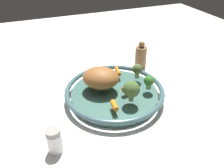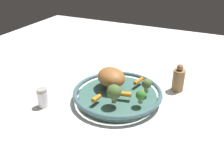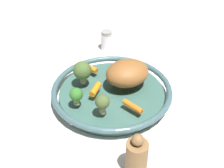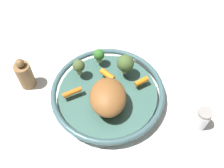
{
  "view_description": "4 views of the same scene",
  "coord_description": "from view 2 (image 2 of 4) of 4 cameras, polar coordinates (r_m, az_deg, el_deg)",
  "views": [
    {
      "loc": [
        0.61,
        -0.25,
        0.5
      ],
      "look_at": [
        0.01,
        -0.01,
        0.07
      ],
      "focal_mm": 36.03,
      "sensor_mm": 36.0,
      "label": 1
    },
    {
      "loc": [
        0.78,
        0.34,
        0.54
      ],
      "look_at": [
        0.03,
        -0.01,
        0.08
      ],
      "focal_mm": 39.87,
      "sensor_mm": 36.0,
      "label": 2
    },
    {
      "loc": [
        -0.36,
        0.62,
        0.6
      ],
      "look_at": [
        -0.02,
        0.02,
        0.08
      ],
      "focal_mm": 49.53,
      "sensor_mm": 36.0,
      "label": 3
    },
    {
      "loc": [
        -0.26,
        -0.37,
        0.7
      ],
      "look_at": [
        0.01,
        -0.01,
        0.08
      ],
      "focal_mm": 41.27,
      "sensor_mm": 36.0,
      "label": 4
    }
  ],
  "objects": [
    {
      "name": "broccoli_floret_large",
      "position": [
        0.89,
        0.46,
        -1.89
      ],
      "size": [
        0.05,
        0.05,
        0.07
      ],
      "color": "tan",
      "rests_on": "serving_bowl"
    },
    {
      "name": "baby_carrot_back",
      "position": [
        1.04,
        6.07,
        0.71
      ],
      "size": [
        0.06,
        0.03,
        0.02
      ],
      "primitive_type": "cylinder",
      "rotation": [
        1.52,
        0.0,
        1.37
      ],
      "color": "orange",
      "rests_on": "serving_bowl"
    },
    {
      "name": "baby_carrot_near_rim",
      "position": [
        0.94,
        2.93,
        -2.33
      ],
      "size": [
        0.03,
        0.05,
        0.02
      ],
      "primitive_type": "cylinder",
      "rotation": [
        1.57,
        0.0,
        0.19
      ],
      "color": "orange",
      "rests_on": "serving_bowl"
    },
    {
      "name": "serving_bowl",
      "position": [
        1.0,
        1.27,
        -2.49
      ],
      "size": [
        0.36,
        0.36,
        0.04
      ],
      "color": "#3D665B",
      "rests_on": "ground_plane"
    },
    {
      "name": "ground_plane",
      "position": [
        1.01,
        1.26,
        -3.65
      ],
      "size": [
        2.17,
        2.17,
        0.0
      ],
      "primitive_type": "plane",
      "color": "silver"
    },
    {
      "name": "broccoli_floret_edge",
      "position": [
        0.9,
        6.61,
        -2.61
      ],
      "size": [
        0.04,
        0.04,
        0.05
      ],
      "color": "#98A866",
      "rests_on": "serving_bowl"
    },
    {
      "name": "broccoli_floret_small",
      "position": [
        0.96,
        7.94,
        -0.04
      ],
      "size": [
        0.04,
        0.04,
        0.06
      ],
      "color": "tan",
      "rests_on": "serving_bowl"
    },
    {
      "name": "baby_carrot_left",
      "position": [
        0.92,
        -3.63,
        -3.27
      ],
      "size": [
        0.05,
        0.02,
        0.02
      ],
      "primitive_type": "cylinder",
      "rotation": [
        1.62,
        0.0,
        4.59
      ],
      "color": "orange",
      "rests_on": "serving_bowl"
    },
    {
      "name": "salt_shaker",
      "position": [
        0.99,
        -15.59,
        -3.05
      ],
      "size": [
        0.04,
        0.04,
        0.08
      ],
      "color": "white",
      "rests_on": "ground_plane"
    },
    {
      "name": "roast_chicken_piece",
      "position": [
        1.01,
        -0.16,
        1.57
      ],
      "size": [
        0.16,
        0.17,
        0.07
      ],
      "primitive_type": "ellipsoid",
      "rotation": [
        0.0,
        0.0,
        4.11
      ],
      "color": "#955C2D",
      "rests_on": "serving_bowl"
    },
    {
      "name": "pepper_mill",
      "position": [
        1.09,
        14.98,
        1.03
      ],
      "size": [
        0.05,
        0.05,
        0.12
      ],
      "color": "olive",
      "rests_on": "ground_plane"
    }
  ]
}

